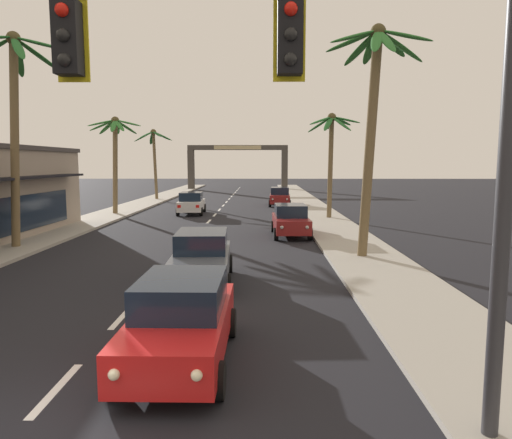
{
  "coord_description": "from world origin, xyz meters",
  "views": [
    {
      "loc": [
        3.56,
        -6.1,
        3.9
      ],
      "look_at": [
        3.38,
        8.0,
        2.2
      ],
      "focal_mm": 33.11,
      "sensor_mm": 36.0,
      "label": 1
    }
  ],
  "objects_px": {
    "palm_right_second": "(373,96)",
    "palm_right_third": "(331,142)",
    "sedan_parked_mid_kerb": "(291,220)",
    "palm_left_second": "(15,102)",
    "palm_left_third": "(115,144)",
    "town_gateway_arch": "(238,161)",
    "sedan_lead_at_stop_bar": "(181,320)",
    "sedan_third_in_queue": "(202,257)",
    "sedan_oncoming_far": "(191,203)",
    "traffic_signal_mast": "(206,77)",
    "palm_left_farthest": "(154,148)",
    "sedan_parked_nearest_kerb": "(280,196)"
  },
  "relations": [
    {
      "from": "sedan_parked_mid_kerb",
      "to": "palm_left_farthest",
      "type": "bearing_deg",
      "value": 117.74
    },
    {
      "from": "palm_right_third",
      "to": "town_gateway_arch",
      "type": "distance_m",
      "value": 37.33
    },
    {
      "from": "sedan_third_in_queue",
      "to": "sedan_parked_nearest_kerb",
      "type": "bearing_deg",
      "value": 82.68
    },
    {
      "from": "palm_right_second",
      "to": "palm_right_third",
      "type": "bearing_deg",
      "value": 88.53
    },
    {
      "from": "sedan_lead_at_stop_bar",
      "to": "palm_left_second",
      "type": "distance_m",
      "value": 16.19
    },
    {
      "from": "sedan_parked_mid_kerb",
      "to": "palm_right_third",
      "type": "xyz_separation_m",
      "value": [
        3.19,
        7.47,
        4.47
      ]
    },
    {
      "from": "palm_left_second",
      "to": "palm_left_third",
      "type": "relative_size",
      "value": 1.31
    },
    {
      "from": "palm_left_third",
      "to": "palm_right_second",
      "type": "bearing_deg",
      "value": -46.49
    },
    {
      "from": "sedan_parked_nearest_kerb",
      "to": "palm_left_farthest",
      "type": "distance_m",
      "value": 15.0
    },
    {
      "from": "sedan_parked_mid_kerb",
      "to": "palm_left_second",
      "type": "distance_m",
      "value": 14.2
    },
    {
      "from": "traffic_signal_mast",
      "to": "sedan_parked_mid_kerb",
      "type": "bearing_deg",
      "value": 83.19
    },
    {
      "from": "palm_left_third",
      "to": "town_gateway_arch",
      "type": "relative_size",
      "value": 0.5
    },
    {
      "from": "palm_left_third",
      "to": "town_gateway_arch",
      "type": "distance_m",
      "value": 34.64
    },
    {
      "from": "sedan_parked_nearest_kerb",
      "to": "town_gateway_arch",
      "type": "height_order",
      "value": "town_gateway_arch"
    },
    {
      "from": "sedan_lead_at_stop_bar",
      "to": "palm_right_third",
      "type": "relative_size",
      "value": 0.61
    },
    {
      "from": "sedan_third_in_queue",
      "to": "sedan_oncoming_far",
      "type": "distance_m",
      "value": 20.99
    },
    {
      "from": "palm_right_third",
      "to": "palm_left_second",
      "type": "bearing_deg",
      "value": -143.14
    },
    {
      "from": "sedan_lead_at_stop_bar",
      "to": "sedan_parked_nearest_kerb",
      "type": "height_order",
      "value": "same"
    },
    {
      "from": "palm_left_second",
      "to": "palm_left_farthest",
      "type": "relative_size",
      "value": 1.29
    },
    {
      "from": "sedan_third_in_queue",
      "to": "palm_left_farthest",
      "type": "height_order",
      "value": "palm_left_farthest"
    },
    {
      "from": "town_gateway_arch",
      "to": "sedan_third_in_queue",
      "type": "bearing_deg",
      "value": -88.3
    },
    {
      "from": "palm_left_second",
      "to": "palm_right_second",
      "type": "height_order",
      "value": "palm_left_second"
    },
    {
      "from": "sedan_third_in_queue",
      "to": "sedan_oncoming_far",
      "type": "xyz_separation_m",
      "value": [
        -3.43,
        20.71,
        0.0
      ]
    },
    {
      "from": "traffic_signal_mast",
      "to": "palm_left_third",
      "type": "xyz_separation_m",
      "value": [
        -10.17,
        28.87,
        0.32
      ]
    },
    {
      "from": "palm_right_third",
      "to": "sedan_parked_nearest_kerb",
      "type": "bearing_deg",
      "value": 106.61
    },
    {
      "from": "sedan_third_in_queue",
      "to": "palm_right_second",
      "type": "relative_size",
      "value": 0.49
    },
    {
      "from": "sedan_parked_mid_kerb",
      "to": "palm_right_second",
      "type": "distance_m",
      "value": 8.75
    },
    {
      "from": "palm_left_third",
      "to": "palm_left_farthest",
      "type": "distance_m",
      "value": 14.17
    },
    {
      "from": "sedan_oncoming_far",
      "to": "palm_left_third",
      "type": "height_order",
      "value": "palm_left_third"
    },
    {
      "from": "sedan_third_in_queue",
      "to": "palm_right_third",
      "type": "bearing_deg",
      "value": 69.07
    },
    {
      "from": "palm_left_third",
      "to": "palm_right_third",
      "type": "height_order",
      "value": "palm_left_third"
    },
    {
      "from": "sedan_third_in_queue",
      "to": "sedan_oncoming_far",
      "type": "height_order",
      "value": "same"
    },
    {
      "from": "sedan_parked_mid_kerb",
      "to": "palm_right_second",
      "type": "xyz_separation_m",
      "value": [
        2.84,
        -6.06,
        5.64
      ]
    },
    {
      "from": "sedan_third_in_queue",
      "to": "palm_right_third",
      "type": "relative_size",
      "value": 0.62
    },
    {
      "from": "sedan_third_in_queue",
      "to": "palm_right_second",
      "type": "distance_m",
      "value": 9.34
    },
    {
      "from": "palm_right_third",
      "to": "palm_left_third",
      "type": "bearing_deg",
      "value": 170.73
    },
    {
      "from": "town_gateway_arch",
      "to": "sedan_parked_nearest_kerb",
      "type": "bearing_deg",
      "value": -78.74
    },
    {
      "from": "sedan_parked_nearest_kerb",
      "to": "palm_right_third",
      "type": "bearing_deg",
      "value": -73.39
    },
    {
      "from": "sedan_lead_at_stop_bar",
      "to": "traffic_signal_mast",
      "type": "bearing_deg",
      "value": -72.37
    },
    {
      "from": "palm_right_second",
      "to": "palm_right_third",
      "type": "height_order",
      "value": "palm_right_second"
    },
    {
      "from": "palm_right_third",
      "to": "town_gateway_arch",
      "type": "relative_size",
      "value": 0.5
    },
    {
      "from": "sedan_parked_mid_kerb",
      "to": "palm_right_second",
      "type": "bearing_deg",
      "value": -64.86
    },
    {
      "from": "palm_right_third",
      "to": "sedan_oncoming_far",
      "type": "bearing_deg",
      "value": 162.19
    },
    {
      "from": "sedan_third_in_queue",
      "to": "palm_left_second",
      "type": "bearing_deg",
      "value": 146.64
    },
    {
      "from": "palm_left_third",
      "to": "palm_right_third",
      "type": "relative_size",
      "value": 1.0
    },
    {
      "from": "sedan_lead_at_stop_bar",
      "to": "town_gateway_arch",
      "type": "relative_size",
      "value": 0.31
    },
    {
      "from": "traffic_signal_mast",
      "to": "palm_right_second",
      "type": "relative_size",
      "value": 1.26
    },
    {
      "from": "palm_left_second",
      "to": "palm_right_third",
      "type": "distance_m",
      "value": 19.44
    },
    {
      "from": "palm_left_second",
      "to": "town_gateway_arch",
      "type": "height_order",
      "value": "palm_left_second"
    },
    {
      "from": "palm_left_farthest",
      "to": "sedan_parked_nearest_kerb",
      "type": "bearing_deg",
      "value": -26.25
    }
  ]
}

